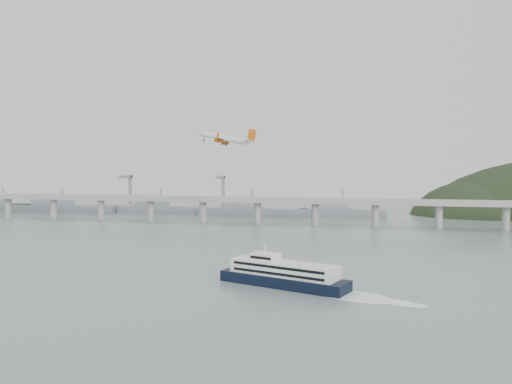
# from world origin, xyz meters

# --- Properties ---
(ground) EXTENTS (900.00, 900.00, 0.00)m
(ground) POSITION_xyz_m (0.00, 0.00, 0.00)
(ground) COLOR slate
(ground) RESTS_ON ground
(bridge) EXTENTS (800.00, 22.00, 23.90)m
(bridge) POSITION_xyz_m (-1.15, 200.00, 17.65)
(bridge) COLOR #959592
(bridge) RESTS_ON ground
(distant_fleet) EXTENTS (453.00, 60.90, 40.00)m
(distant_fleet) POSITION_xyz_m (-155.36, 265.08, 6.22)
(distant_fleet) COLOR gray
(distant_fleet) RESTS_ON ground
(ferry) EXTENTS (90.34, 40.71, 17.73)m
(ferry) POSITION_xyz_m (27.37, -15.65, 4.81)
(ferry) COLOR black
(ferry) RESTS_ON ground
(airliner) EXTENTS (43.63, 39.48, 11.81)m
(airliner) POSITION_xyz_m (-30.36, 97.88, 69.24)
(airliner) COLOR silver
(airliner) RESTS_ON ground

